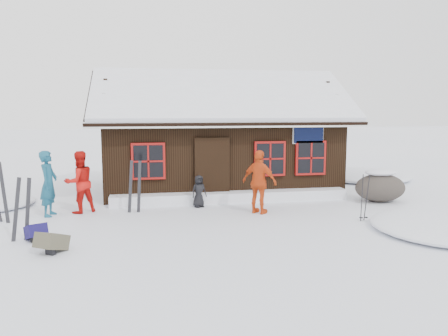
{
  "coord_description": "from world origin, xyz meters",
  "views": [
    {
      "loc": [
        -1.18,
        -11.18,
        2.93
      ],
      "look_at": [
        0.99,
        0.82,
        1.3
      ],
      "focal_mm": 35.0,
      "sensor_mm": 36.0,
      "label": 1
    }
  ],
  "objects": [
    {
      "name": "backpack_olive",
      "position": [
        -3.13,
        -1.97,
        0.16
      ],
      "size": [
        0.68,
        0.72,
        0.32
      ],
      "primitive_type": "cube",
      "rotation": [
        0.0,
        0.0,
        -0.56
      ],
      "color": "#4C4836",
      "rests_on": "ground"
    },
    {
      "name": "skier_crouched",
      "position": [
        0.38,
        1.72,
        0.49
      ],
      "size": [
        0.55,
        0.46,
        0.98
      ],
      "primitive_type": "imported",
      "rotation": [
        0.0,
        0.0,
        0.35
      ],
      "color": "black",
      "rests_on": "ground"
    },
    {
      "name": "ground",
      "position": [
        0.0,
        0.0,
        0.0
      ],
      "size": [
        120.0,
        120.0,
        0.0
      ],
      "primitive_type": "plane",
      "color": "white",
      "rests_on": "ground"
    },
    {
      "name": "ski_poles",
      "position": [
        4.5,
        -0.68,
        0.6
      ],
      "size": [
        0.23,
        0.11,
        1.28
      ],
      "color": "black",
      "rests_on": "ground"
    },
    {
      "name": "ski_pair_right",
      "position": [
        -1.5,
        1.35,
        0.73
      ],
      "size": [
        0.43,
        0.16,
        1.56
      ],
      "rotation": [
        0.0,
        0.0,
        -0.28
      ],
      "color": "black",
      "rests_on": "ground"
    },
    {
      "name": "skier_teal",
      "position": [
        -3.84,
        1.37,
        0.91
      ],
      "size": [
        0.53,
        0.72,
        1.82
      ],
      "primitive_type": "imported",
      "rotation": [
        0.0,
        0.0,
        1.42
      ],
      "color": "navy",
      "rests_on": "ground"
    },
    {
      "name": "mountain_hut",
      "position": [
        1.5,
        4.98,
        1.58
      ],
      "size": [
        8.9,
        6.09,
        4.42
      ],
      "color": "black",
      "rests_on": "ground"
    },
    {
      "name": "skier_orange_right",
      "position": [
        1.97,
        0.59,
        0.9
      ],
      "size": [
        1.07,
        1.05,
        1.81
      ],
      "primitive_type": "imported",
      "rotation": [
        0.0,
        0.0,
        2.37
      ],
      "color": "#D44615",
      "rests_on": "ground"
    },
    {
      "name": "backpack_blue",
      "position": [
        -3.65,
        -1.02,
        0.14
      ],
      "size": [
        0.6,
        0.65,
        0.29
      ],
      "primitive_type": "cube",
      "rotation": [
        0.0,
        0.0,
        0.49
      ],
      "color": "#17114C",
      "rests_on": "ground"
    },
    {
      "name": "ski_pair_left",
      "position": [
        -3.93,
        -0.99,
        0.7
      ],
      "size": [
        0.51,
        0.14,
        1.5
      ],
      "rotation": [
        0.0,
        0.0,
        -0.08
      ],
      "color": "black",
      "rests_on": "ground"
    },
    {
      "name": "skier_orange_left",
      "position": [
        -3.05,
        1.6,
        0.89
      ],
      "size": [
        1.09,
        1.02,
        1.78
      ],
      "primitive_type": "imported",
      "rotation": [
        0.0,
        0.0,
        3.69
      ],
      "color": "red",
      "rests_on": "ground"
    },
    {
      "name": "snow_drift",
      "position": [
        1.5,
        2.25,
        0.17
      ],
      "size": [
        7.6,
        0.6,
        0.35
      ],
      "primitive_type": "cube",
      "color": "white",
      "rests_on": "ground"
    },
    {
      "name": "boulder",
      "position": [
        6.21,
        1.5,
        0.48
      ],
      "size": [
        1.63,
        1.22,
        0.95
      ],
      "color": "#443D36",
      "rests_on": "ground"
    },
    {
      "name": "snow_mounds",
      "position": [
        1.65,
        1.86,
        0.0
      ],
      "size": [
        20.6,
        13.2,
        0.48
      ],
      "color": "white",
      "rests_on": "ground"
    }
  ]
}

